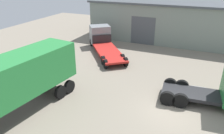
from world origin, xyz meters
TOP-DOWN VIEW (x-y plane):
  - ground_plane at (0.00, 0.00)m, footprint 60.00×60.00m
  - warehouse_building at (0.00, 18.41)m, footprint 28.04×9.33m
  - container_trailer_green at (-9.40, -4.19)m, footprint 3.66×9.52m
  - flatbed_truck_grey at (-9.95, 9.97)m, footprint 7.30×8.23m

SIDE VIEW (x-z plane):
  - ground_plane at x=0.00m, z-range 0.00..0.00m
  - flatbed_truck_grey at x=-9.95m, z-range -0.08..2.59m
  - container_trailer_green at x=-9.40m, z-range 0.55..4.53m
  - warehouse_building at x=0.00m, z-range 0.01..5.28m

